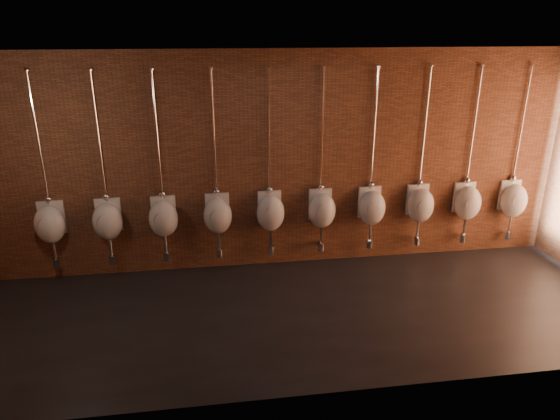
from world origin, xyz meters
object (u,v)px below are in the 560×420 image
Objects in this scene: urinal_6 at (372,207)px; urinal_9 at (513,200)px; urinal_3 at (218,215)px; urinal_8 at (467,202)px; urinal_0 at (50,223)px; urinal_7 at (420,204)px; urinal_4 at (270,212)px; urinal_5 at (322,209)px; urinal_2 at (163,217)px; urinal_1 at (107,220)px.

urinal_9 is at bearing 0.00° from urinal_6.
urinal_3 is 1.00× the size of urinal_8.
urinal_7 is at bearing 0.00° from urinal_0.
urinal_4 is 0.77m from urinal_5.
urinal_6 is at bearing 180.00° from urinal_7.
urinal_5 is at bearing 180.00° from urinal_7.
urinal_0 is 3.09m from urinal_4.
urinal_9 is (6.96, 0.00, 0.00)m from urinal_0.
urinal_2 is (1.55, 0.00, 0.00)m from urinal_0.
urinal_1 is at bearing 180.00° from urinal_6.
urinal_6 is 1.00× the size of urinal_7.
urinal_4 is at bearing 180.00° from urinal_5.
urinal_2 is at bearing 180.00° from urinal_6.
urinal_9 is (0.77, 0.00, 0.00)m from urinal_8.
urinal_8 is (6.19, 0.00, 0.00)m from urinal_0.
urinal_6 is at bearing 0.00° from urinal_2.
urinal_8 is at bearing 0.00° from urinal_1.
urinal_9 is at bearing 0.00° from urinal_5.
urinal_6 is at bearing 0.00° from urinal_3.
urinal_1 is at bearing 180.00° from urinal_5.
urinal_4 and urinal_5 have the same top height.
urinal_2 is at bearing 180.00° from urinal_9.
urinal_4 is 2.32m from urinal_7.
urinal_0 is 1.00× the size of urinal_1.
urinal_4 is 1.00× the size of urinal_8.
urinal_7 is (5.41, 0.00, 0.00)m from urinal_0.
urinal_9 is at bearing 0.00° from urinal_7.
urinal_7 is 0.77m from urinal_8.
urinal_9 is at bearing 0.00° from urinal_1.
urinal_1 is at bearing 0.00° from urinal_0.
urinal_1 is 1.00× the size of urinal_4.
urinal_0 and urinal_5 have the same top height.
urinal_1 is 2.32m from urinal_4.
urinal_1 and urinal_5 have the same top height.
urinal_2 and urinal_8 have the same top height.
urinal_1 and urinal_8 have the same top height.
urinal_2 and urinal_6 have the same top height.
urinal_5 is 1.00× the size of urinal_9.
urinal_7 is 1.00× the size of urinal_9.
urinal_0 is at bearing 180.00° from urinal_8.
urinal_3 is 0.77m from urinal_4.
urinal_7 is at bearing 0.00° from urinal_3.
urinal_0 is 1.00× the size of urinal_4.
urinal_2 is 1.00× the size of urinal_6.
urinal_5 is 0.77m from urinal_6.
urinal_3 is (1.55, 0.00, 0.00)m from urinal_1.
urinal_7 is at bearing 180.00° from urinal_9.
urinal_2 is 2.32m from urinal_5.
urinal_6 is 1.00× the size of urinal_9.
urinal_1 is 0.77m from urinal_2.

